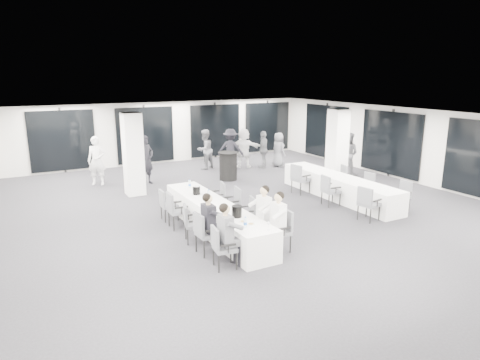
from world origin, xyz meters
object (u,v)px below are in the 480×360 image
at_px(chair_main_left_mid, 191,221).
at_px(chair_side_left_far, 299,177).
at_px(cocktail_table, 228,166).
at_px(standing_guest_f, 244,145).
at_px(chair_main_right_far, 219,195).
at_px(standing_guest_a, 146,157).
at_px(standing_guest_b, 205,147).
at_px(standing_guest_e, 279,147).
at_px(banquet_table_main, 215,218).
at_px(chair_main_left_second, 205,231).
at_px(chair_side_right_mid, 367,184).
at_px(chair_main_right_fourth, 233,202).
at_px(banquet_table_side, 338,187).
at_px(chair_side_right_near, 402,194).
at_px(chair_main_left_fourth, 175,208).
at_px(chair_side_left_mid, 329,189).
at_px(chair_main_right_second, 267,222).
at_px(chair_main_right_near, 282,228).
at_px(standing_guest_d, 263,147).
at_px(chair_main_right_mid, 248,211).
at_px(standing_guest_g, 96,158).
at_px(ice_bucket_near, 237,211).
at_px(standing_guest_h, 348,151).
at_px(standing_guest_c, 231,146).
at_px(chair_main_left_far, 167,203).
at_px(chair_side_left_near, 367,202).
at_px(ice_bucket_far, 196,190).
at_px(chair_side_right_far, 341,176).

bearing_deg(chair_main_left_mid, chair_side_left_far, 129.77).
relative_size(cocktail_table, standing_guest_f, 0.55).
height_order(chair_main_right_far, standing_guest_a, standing_guest_a).
xyz_separation_m(standing_guest_b, standing_guest_e, (3.09, -1.08, -0.11)).
xyz_separation_m(banquet_table_main, chair_main_left_mid, (-0.83, -0.39, 0.16)).
height_order(chair_main_left_second, chair_side_right_mid, chair_main_left_second).
bearing_deg(chair_main_right_fourth, chair_main_left_mid, 129.12).
bearing_deg(banquet_table_side, banquet_table_main, -169.99).
bearing_deg(standing_guest_e, standing_guest_b, 62.27).
distance_m(chair_main_right_fourth, chair_side_right_near, 5.20).
bearing_deg(chair_side_right_near, chair_main_right_fourth, 71.27).
height_order(chair_main_left_fourth, chair_main_right_fourth, chair_main_left_fourth).
bearing_deg(standing_guest_f, banquet_table_main, 86.35).
bearing_deg(banquet_table_main, chair_side_left_mid, 5.13).
bearing_deg(chair_main_left_mid, chair_main_right_second, 76.88).
xyz_separation_m(chair_side_left_far, standing_guest_a, (-4.23, 3.79, 0.46)).
xyz_separation_m(banquet_table_side, chair_main_right_fourth, (-4.11, -0.29, 0.16)).
distance_m(chair_main_right_near, chair_main_right_far, 3.37).
height_order(chair_main_right_second, standing_guest_d, standing_guest_d).
bearing_deg(chair_main_left_second, chair_main_right_mid, 116.62).
bearing_deg(standing_guest_g, ice_bucket_near, -50.99).
bearing_deg(ice_bucket_near, standing_guest_h, 31.05).
relative_size(banquet_table_main, standing_guest_e, 2.90).
bearing_deg(banquet_table_side, chair_main_left_mid, -167.69).
bearing_deg(standing_guest_h, chair_main_right_second, 96.77).
xyz_separation_m(chair_side_left_mid, standing_guest_c, (-0.25, 6.24, 0.44)).
height_order(chair_main_left_far, chair_side_left_near, chair_side_left_near).
bearing_deg(chair_main_right_mid, standing_guest_h, -50.49).
bearing_deg(chair_main_left_second, ice_bucket_far, 158.80).
relative_size(chair_main_right_fourth, standing_guest_g, 0.46).
relative_size(standing_guest_a, standing_guest_b, 1.08).
distance_m(chair_side_right_mid, standing_guest_g, 9.72).
relative_size(chair_main_right_fourth, chair_side_right_far, 1.07).
distance_m(chair_side_right_mid, standing_guest_b, 7.33).
relative_size(standing_guest_c, ice_bucket_far, 8.25).
bearing_deg(standing_guest_h, chair_side_right_near, 130.17).
relative_size(cocktail_table, chair_main_left_far, 1.23).
distance_m(cocktail_table, standing_guest_d, 2.70).
relative_size(chair_main_right_near, standing_guest_g, 0.47).
xyz_separation_m(chair_side_left_near, standing_guest_g, (-5.87, 7.83, 0.47)).
bearing_deg(chair_side_left_near, chair_main_right_fourth, -130.47).
bearing_deg(chair_side_left_far, chair_main_left_far, -93.54).
relative_size(chair_main_left_second, standing_guest_e, 0.57).
bearing_deg(cocktail_table, chair_side_right_mid, -57.00).
distance_m(chair_main_right_near, chair_side_right_mid, 5.43).
bearing_deg(banquet_table_main, chair_main_left_second, -124.60).
bearing_deg(banquet_table_main, chair_main_left_far, 119.62).
distance_m(chair_side_right_far, standing_guest_a, 7.16).
relative_size(banquet_table_side, chair_main_right_fourth, 5.33).
distance_m(chair_main_right_far, standing_guest_b, 6.00).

